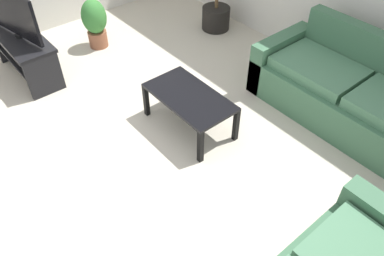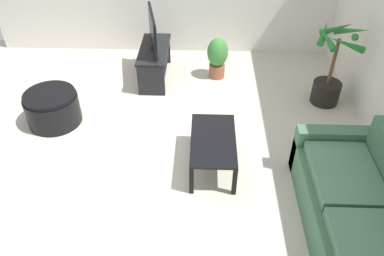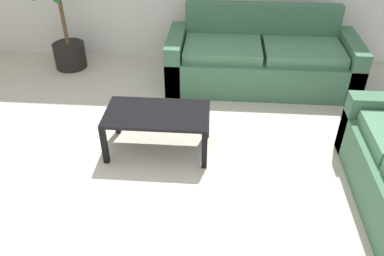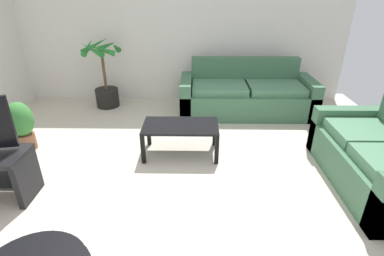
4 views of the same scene
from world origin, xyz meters
The scene contains 8 objects.
ground_plane centered at (0.00, 0.00, 0.00)m, with size 6.60×6.60×0.00m, color beige.
couch_main centered at (1.12, 2.28, 0.30)m, with size 2.25×0.90×0.90m.
tv_stand centered at (-2.00, -0.07, 0.34)m, with size 1.10×0.45×0.53m.
tv centered at (-2.00, -0.07, 0.83)m, with size 0.95×0.23×0.58m.
coffee_table centered at (0.06, 0.85, 0.36)m, with size 0.97×0.53×0.42m.
potted_palm centered at (-1.39, 2.55, 0.47)m, with size 0.73×0.74×1.22m.
potted_plant_small centered at (-2.06, 0.94, 0.37)m, with size 0.34×0.34×0.68m.
ottoman centered at (-0.75, -1.36, 0.23)m, with size 0.73×0.73×0.47m.
Camera 2 is at (3.50, 0.72, 3.32)m, focal length 35.92 mm.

